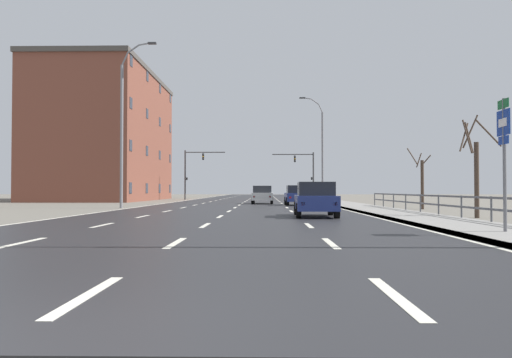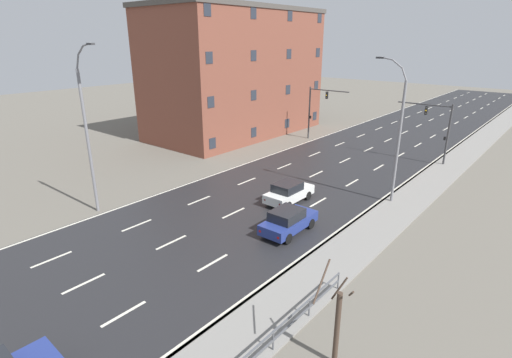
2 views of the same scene
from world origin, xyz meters
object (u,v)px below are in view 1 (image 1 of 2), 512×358
(highway_sign, at_px, (504,148))
(car_distant, at_px, (297,195))
(car_far_left, at_px, (315,199))
(car_near_right, at_px, (262,195))
(brick_building, at_px, (107,137))
(traffic_signal_left, at_px, (192,167))
(street_lamp_left_bank, at_px, (124,126))
(traffic_signal_right, at_px, (306,168))
(street_lamp_midground, at_px, (321,150))

(highway_sign, distance_m, car_distant, 25.41)
(car_far_left, distance_m, car_near_right, 20.29)
(brick_building, bearing_deg, car_distant, -41.06)
(traffic_signal_left, bearing_deg, car_near_right, -63.69)
(street_lamp_left_bank, height_order, car_far_left, street_lamp_left_bank)
(traffic_signal_right, bearing_deg, car_near_right, -107.09)
(highway_sign, bearing_deg, street_lamp_midground, 91.58)
(car_far_left, xyz_separation_m, brick_building, (-20.93, 34.66, 6.68))
(street_lamp_left_bank, distance_m, highway_sign, 25.09)
(traffic_signal_left, xyz_separation_m, car_far_left, (11.29, -37.90, -3.23))
(street_lamp_left_bank, xyz_separation_m, traffic_signal_right, (14.42, 26.59, -1.66))
(car_distant, bearing_deg, traffic_signal_left, 117.20)
(traffic_signal_left, bearing_deg, street_lamp_midground, -41.74)
(car_far_left, bearing_deg, car_distant, 90.82)
(brick_building, bearing_deg, street_lamp_left_bank, -69.33)
(street_lamp_left_bank, relative_size, traffic_signal_left, 1.82)
(street_lamp_midground, bearing_deg, highway_sign, -88.42)
(street_lamp_midground, bearing_deg, traffic_signal_right, 92.39)
(car_distant, xyz_separation_m, brick_building, (-21.16, 18.44, 6.68))
(highway_sign, xyz_separation_m, traffic_signal_right, (-1.43, 45.78, 1.48))
(street_lamp_left_bank, bearing_deg, street_lamp_midground, 44.49)
(traffic_signal_left, xyz_separation_m, car_near_right, (8.79, -17.77, -3.23))
(traffic_signal_left, distance_m, car_near_right, 20.08)
(brick_building, bearing_deg, car_near_right, -38.25)
(street_lamp_left_bank, relative_size, car_far_left, 2.70)
(traffic_signal_left, xyz_separation_m, car_distant, (11.53, -21.68, -3.23))
(traffic_signal_right, xyz_separation_m, brick_building, (-23.59, -2.28, 3.65))
(traffic_signal_right, distance_m, brick_building, 23.98)
(street_lamp_midground, xyz_separation_m, traffic_signal_left, (-14.45, 12.90, -1.00))
(street_lamp_left_bank, distance_m, car_distant, 14.15)
(car_distant, bearing_deg, highway_sign, -82.05)
(street_lamp_midground, relative_size, traffic_signal_left, 1.67)
(car_far_left, bearing_deg, street_lamp_left_bank, 140.29)
(car_far_left, bearing_deg, car_near_right, 98.74)
(highway_sign, distance_m, brick_building, 50.45)
(street_lamp_left_bank, height_order, highway_sign, street_lamp_left_bank)
(street_lamp_midground, bearing_deg, car_far_left, -97.20)
(traffic_signal_right, relative_size, car_near_right, 1.41)
(traffic_signal_left, bearing_deg, car_distant, -62.00)
(street_lamp_left_bank, bearing_deg, brick_building, 110.67)
(street_lamp_midground, distance_m, car_distant, 10.18)
(traffic_signal_left, distance_m, car_far_left, 39.68)
(traffic_signal_right, bearing_deg, traffic_signal_left, 176.06)
(brick_building, bearing_deg, traffic_signal_right, 5.53)
(street_lamp_left_bank, bearing_deg, traffic_signal_right, 61.53)
(car_far_left, relative_size, car_distant, 1.01)
(car_far_left, bearing_deg, brick_building, 122.78)
(street_lamp_midground, xyz_separation_m, brick_building, (-24.09, 9.65, 2.45))
(street_lamp_midground, relative_size, traffic_signal_right, 1.77)
(car_far_left, relative_size, brick_building, 0.19)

